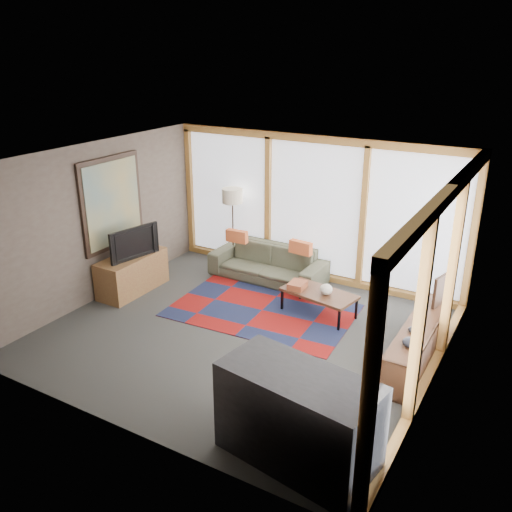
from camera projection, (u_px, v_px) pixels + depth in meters
The scene contains 17 objects.
ground at pixel (243, 333), 8.06m from camera, with size 5.50×5.50×0.00m, color #2A2A28.
room_envelope at pixel (292, 230), 7.72m from camera, with size 5.52×5.02×2.62m.
rug at pixel (262, 310), 8.74m from camera, with size 2.86×1.84×0.01m, color maroon.
sofa at pixel (268, 263), 9.82m from camera, with size 2.11×0.83×0.62m, color #363A2C.
pillow_left at pixel (237, 236), 9.93m from camera, with size 0.41×0.12×0.23m, color #C5592C.
pillow_right at pixel (301, 247), 9.37m from camera, with size 0.42×0.12×0.23m, color #C5592C.
floor_lamp at pixel (233, 228), 10.23m from camera, with size 0.39×0.39×1.54m, color #2E2118, non-canonical shape.
coffee_table at pixel (319, 303), 8.57m from camera, with size 1.16×0.58×0.39m, color #351A11, non-canonical shape.
book_stack at pixel (297, 285), 8.61m from camera, with size 0.24×0.30×0.10m, color brown.
vase at pixel (326, 289), 8.39m from camera, with size 0.20×0.20×0.17m, color beige.
bookshelf at pixel (418, 343), 7.28m from camera, with size 0.39×2.15×0.54m, color #351A11, non-canonical shape.
bowl_a at pixel (411, 342), 6.67m from camera, with size 0.21×0.21×0.11m, color black.
bowl_b at pixel (414, 330), 6.99m from camera, with size 0.14×0.14×0.07m, color black.
shelf_picture at pixel (440, 291), 7.65m from camera, with size 0.04×0.35×0.46m, color black.
tv_console at pixel (132, 273), 9.34m from camera, with size 0.54×1.30×0.65m, color brown.
television at pixel (131, 242), 9.08m from camera, with size 0.95×0.12×0.54m, color black.
bar_counter at pixel (298, 418), 5.44m from camera, with size 1.61×0.75×1.02m, color black.
Camera 1 is at (3.72, -6.04, 4.02)m, focal length 38.00 mm.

